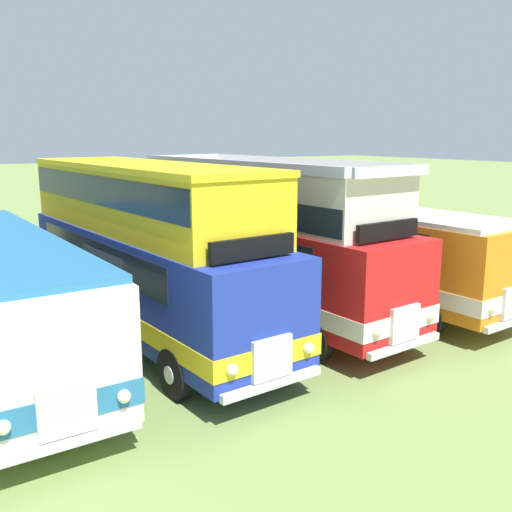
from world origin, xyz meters
name	(u,v)px	position (x,y,z in m)	size (l,w,h in m)	color
ground_plane	(86,355)	(0.00, 0.00, 0.00)	(200.00, 200.00, 0.00)	#7A934C
bus_fourth_in_row	(147,245)	(1.78, 0.25, 2.47)	(3.08, 10.18, 4.49)	#1E339E
bus_fifth_in_row	(263,235)	(5.34, 0.36, 2.36)	(3.13, 10.31, 4.52)	red
bus_sixth_in_row	(355,244)	(8.91, 0.36, 1.76)	(3.04, 11.04, 2.99)	orange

